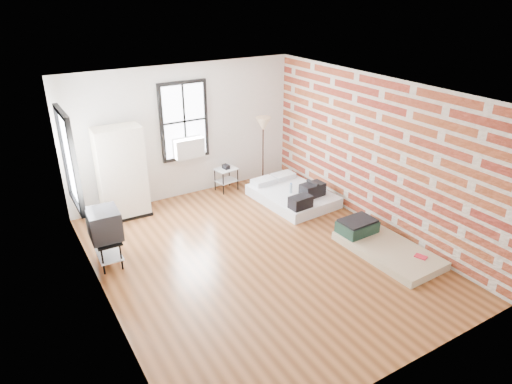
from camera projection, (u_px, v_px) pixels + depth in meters
ground at (259, 256)px, 7.76m from camera, size 6.00×6.00×0.00m
room_shell at (259, 152)px, 7.43m from camera, size 5.02×6.02×2.80m
mattress_main at (293, 195)px, 9.66m from camera, size 1.39×1.81×0.56m
mattress_bare at (380, 244)px, 7.90m from camera, size 1.01×1.83×0.39m
wardrobe at (122, 173)px, 8.76m from camera, size 0.93×0.55×1.82m
side_table at (226, 173)px, 10.09m from camera, size 0.51×0.44×0.60m
floor_lamp at (263, 128)px, 10.08m from camera, size 0.33×0.33×1.55m
tv_stand at (105, 226)px, 7.30m from camera, size 0.51×0.71×0.97m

